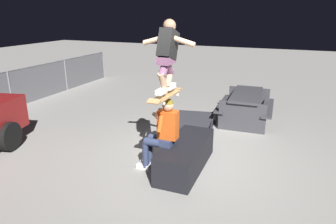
{
  "coord_description": "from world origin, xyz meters",
  "views": [
    {
      "loc": [
        -5.0,
        -1.74,
        2.73
      ],
      "look_at": [
        -0.5,
        0.13,
        1.12
      ],
      "focal_mm": 32.54,
      "sensor_mm": 36.0,
      "label": 1
    }
  ],
  "objects_px": {
    "skater_airborne": "(167,52)",
    "kicker_ramp": "(192,126)",
    "ledge_box_main": "(186,155)",
    "picnic_table_back": "(246,103)",
    "person_sitting_on_ledge": "(162,131)",
    "skateboard": "(166,96)"
  },
  "relations": [
    {
      "from": "skater_airborne",
      "to": "kicker_ramp",
      "type": "distance_m",
      "value": 3.04
    },
    {
      "from": "ledge_box_main",
      "to": "picnic_table_back",
      "type": "height_order",
      "value": "picnic_table_back"
    },
    {
      "from": "person_sitting_on_ledge",
      "to": "kicker_ramp",
      "type": "xyz_separation_m",
      "value": [
        2.17,
        0.15,
        -0.7
      ]
    },
    {
      "from": "person_sitting_on_ledge",
      "to": "kicker_ramp",
      "type": "relative_size",
      "value": 1.08
    },
    {
      "from": "ledge_box_main",
      "to": "person_sitting_on_ledge",
      "type": "distance_m",
      "value": 0.66
    },
    {
      "from": "skateboard",
      "to": "ledge_box_main",
      "type": "bearing_deg",
      "value": -37.52
    },
    {
      "from": "kicker_ramp",
      "to": "ledge_box_main",
      "type": "bearing_deg",
      "value": -165.21
    },
    {
      "from": "person_sitting_on_ledge",
      "to": "picnic_table_back",
      "type": "height_order",
      "value": "person_sitting_on_ledge"
    },
    {
      "from": "ledge_box_main",
      "to": "skater_airborne",
      "type": "xyz_separation_m",
      "value": [
        -0.27,
        0.25,
        1.86
      ]
    },
    {
      "from": "kicker_ramp",
      "to": "picnic_table_back",
      "type": "relative_size",
      "value": 0.71
    },
    {
      "from": "person_sitting_on_ledge",
      "to": "picnic_table_back",
      "type": "relative_size",
      "value": 0.77
    },
    {
      "from": "skater_airborne",
      "to": "person_sitting_on_ledge",
      "type": "bearing_deg",
      "value": 68.02
    },
    {
      "from": "ledge_box_main",
      "to": "skater_airborne",
      "type": "height_order",
      "value": "skater_airborne"
    },
    {
      "from": "picnic_table_back",
      "to": "kicker_ramp",
      "type": "bearing_deg",
      "value": 132.56
    },
    {
      "from": "ledge_box_main",
      "to": "kicker_ramp",
      "type": "height_order",
      "value": "ledge_box_main"
    },
    {
      "from": "kicker_ramp",
      "to": "skateboard",
      "type": "bearing_deg",
      "value": -173.29
    },
    {
      "from": "person_sitting_on_ledge",
      "to": "kicker_ramp",
      "type": "bearing_deg",
      "value": 3.94
    },
    {
      "from": "ledge_box_main",
      "to": "person_sitting_on_ledge",
      "type": "relative_size",
      "value": 1.23
    },
    {
      "from": "skateboard",
      "to": "picnic_table_back",
      "type": "bearing_deg",
      "value": -14.31
    },
    {
      "from": "kicker_ramp",
      "to": "picnic_table_back",
      "type": "distance_m",
      "value": 1.57
    },
    {
      "from": "ledge_box_main",
      "to": "person_sitting_on_ledge",
      "type": "bearing_deg",
      "value": 120.75
    },
    {
      "from": "skateboard",
      "to": "kicker_ramp",
      "type": "relative_size",
      "value": 0.82
    }
  ]
}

